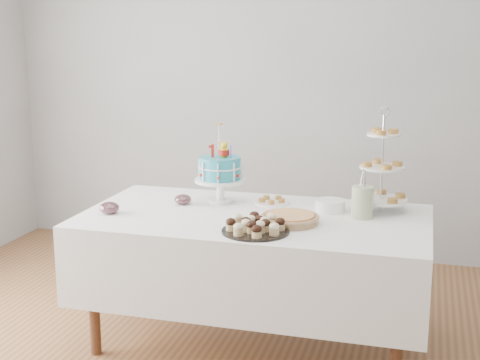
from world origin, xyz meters
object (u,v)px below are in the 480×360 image
(utensil_pitcher, at_px, (362,201))
(jam_bowl_a, at_px, (109,208))
(jam_bowl_b, at_px, (183,200))
(plate_stack, at_px, (330,205))
(table, at_px, (254,254))
(cupcake_tray, at_px, (255,225))
(pie, at_px, (290,218))
(birthday_cake, at_px, (220,181))
(tiered_stand, at_px, (382,168))
(pastry_plate, at_px, (272,201))

(utensil_pitcher, bearing_deg, jam_bowl_a, -145.53)
(jam_bowl_b, bearing_deg, plate_stack, 5.44)
(table, distance_m, plate_stack, 0.51)
(jam_bowl_b, bearing_deg, cupcake_tray, -37.84)
(pie, bearing_deg, jam_bowl_b, 162.21)
(birthday_cake, height_order, tiered_stand, tiered_stand)
(table, height_order, birthday_cake, birthday_cake)
(tiered_stand, distance_m, utensil_pitcher, 0.25)
(jam_bowl_a, bearing_deg, plate_stack, 17.97)
(jam_bowl_a, relative_size, utensil_pitcher, 0.42)
(birthday_cake, relative_size, cupcake_tray, 1.36)
(pastry_plate, xyz_separation_m, jam_bowl_a, (-0.83, -0.47, 0.02))
(utensil_pitcher, bearing_deg, pastry_plate, -175.44)
(plate_stack, bearing_deg, utensil_pitcher, -25.00)
(pastry_plate, relative_size, jam_bowl_b, 2.11)
(tiered_stand, bearing_deg, cupcake_tray, -133.81)
(jam_bowl_a, bearing_deg, utensil_pitcher, 12.23)
(tiered_stand, xyz_separation_m, jam_bowl_a, (-1.46, -0.48, -0.22))
(cupcake_tray, relative_size, pie, 1.11)
(table, bearing_deg, jam_bowl_a, -167.02)
(table, xyz_separation_m, jam_bowl_b, (-0.47, 0.12, 0.26))
(tiered_stand, relative_size, pastry_plate, 2.80)
(plate_stack, bearing_deg, jam_bowl_a, -162.03)
(birthday_cake, bearing_deg, jam_bowl_b, -163.51)
(cupcake_tray, distance_m, jam_bowl_b, 0.70)
(plate_stack, distance_m, pastry_plate, 0.37)
(tiered_stand, bearing_deg, table, -156.17)
(table, distance_m, birthday_cake, 0.50)
(pie, height_order, jam_bowl_b, jam_bowl_b)
(cupcake_tray, height_order, pie, cupcake_tray)
(table, xyz_separation_m, utensil_pitcher, (0.58, 0.12, 0.32))
(pastry_plate, height_order, utensil_pitcher, utensil_pitcher)
(pastry_plate, bearing_deg, pie, -64.12)
(pie, height_order, pastry_plate, pie)
(cupcake_tray, height_order, utensil_pitcher, utensil_pitcher)
(pie, relative_size, utensil_pitcher, 1.17)
(tiered_stand, bearing_deg, pie, -138.30)
(cupcake_tray, bearing_deg, jam_bowl_a, 171.79)
(jam_bowl_a, xyz_separation_m, utensil_pitcher, (1.38, 0.30, 0.06))
(table, distance_m, tiered_stand, 0.87)
(tiered_stand, bearing_deg, pastry_plate, -179.60)
(cupcake_tray, bearing_deg, plate_stack, 59.02)
(pie, xyz_separation_m, pastry_plate, (-0.19, 0.39, -0.01))
(jam_bowl_a, bearing_deg, pie, 4.61)
(pastry_plate, relative_size, utensil_pitcher, 0.79)
(utensil_pitcher, bearing_deg, cupcake_tray, -117.09)
(table, xyz_separation_m, pie, (0.22, -0.10, 0.26))
(birthday_cake, relative_size, jam_bowl_a, 4.20)
(pie, bearing_deg, cupcake_tray, -123.09)
(birthday_cake, xyz_separation_m, pie, (0.49, -0.33, -0.10))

